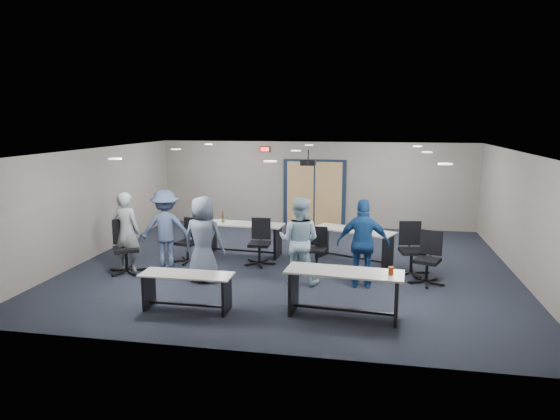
% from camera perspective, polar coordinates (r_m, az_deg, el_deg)
% --- Properties ---
extents(floor, '(10.00, 10.00, 0.00)m').
position_cam_1_polar(floor, '(11.86, 1.37, -6.34)').
color(floor, black).
rests_on(floor, ground).
extents(back_wall, '(10.00, 0.04, 2.70)m').
position_cam_1_polar(back_wall, '(15.95, 3.97, 2.94)').
color(back_wall, gray).
rests_on(back_wall, floor).
extents(front_wall, '(10.00, 0.04, 2.70)m').
position_cam_1_polar(front_wall, '(7.25, -4.30, -6.20)').
color(front_wall, gray).
rests_on(front_wall, floor).
extents(left_wall, '(0.04, 9.00, 2.70)m').
position_cam_1_polar(left_wall, '(13.28, -20.43, 0.79)').
color(left_wall, gray).
rests_on(left_wall, floor).
extents(right_wall, '(0.04, 9.00, 2.70)m').
position_cam_1_polar(right_wall, '(11.85, 26.03, -0.72)').
color(right_wall, gray).
rests_on(right_wall, floor).
extents(ceiling, '(10.00, 9.00, 0.04)m').
position_cam_1_polar(ceiling, '(11.38, 1.43, 6.79)').
color(ceiling, silver).
rests_on(ceiling, back_wall).
extents(double_door, '(2.00, 0.07, 2.20)m').
position_cam_1_polar(double_door, '(15.96, 3.94, 1.85)').
color(double_door, '#101D32').
rests_on(double_door, back_wall).
extents(exit_sign, '(0.32, 0.07, 0.18)m').
position_cam_1_polar(exit_sign, '(16.05, -1.72, 6.95)').
color(exit_sign, black).
rests_on(exit_sign, back_wall).
extents(ceiling_projector, '(0.35, 0.32, 0.37)m').
position_cam_1_polar(ceiling_projector, '(11.85, 3.24, 5.48)').
color(ceiling_projector, black).
rests_on(ceiling_projector, ceiling).
extents(ceiling_can_lights, '(6.24, 5.74, 0.02)m').
position_cam_1_polar(ceiling_can_lights, '(11.63, 1.62, 6.71)').
color(ceiling_can_lights, white).
rests_on(ceiling_can_lights, ceiling).
extents(table_front_left, '(1.67, 0.56, 0.68)m').
position_cam_1_polar(table_front_left, '(9.24, -10.58, -8.43)').
color(table_front_left, '#ABA9A2').
rests_on(table_front_left, floor).
extents(table_front_right, '(2.07, 0.83, 0.96)m').
position_cam_1_polar(table_front_right, '(8.84, 7.37, -8.52)').
color(table_front_right, '#ABA9A2').
rests_on(table_front_right, floor).
extents(table_back_left, '(2.05, 0.83, 1.12)m').
position_cam_1_polar(table_back_left, '(12.66, -4.19, -2.66)').
color(table_back_left, '#ABA9A2').
rests_on(table_back_left, floor).
extents(table_back_right, '(2.06, 1.39, 0.80)m').
position_cam_1_polar(table_back_right, '(12.16, 8.44, -3.38)').
color(table_back_right, '#ABA9A2').
rests_on(table_back_right, floor).
extents(chair_back_a, '(0.81, 0.81, 1.06)m').
position_cam_1_polar(chair_back_a, '(12.19, -10.55, -3.49)').
color(chair_back_a, black).
rests_on(chair_back_a, floor).
extents(chair_back_b, '(0.70, 0.70, 1.09)m').
position_cam_1_polar(chair_back_b, '(11.79, -2.38, -3.71)').
color(chair_back_b, black).
rests_on(chair_back_b, floor).
extents(chair_back_c, '(0.66, 0.66, 0.95)m').
position_cam_1_polar(chair_back_c, '(11.54, 4.24, -4.40)').
color(chair_back_c, black).
rests_on(chair_back_c, floor).
extents(chair_back_d, '(0.84, 0.84, 1.16)m').
position_cam_1_polar(chair_back_d, '(11.43, 14.83, -4.33)').
color(chair_back_d, black).
rests_on(chair_back_d, floor).
extents(chair_loose_left, '(1.03, 1.03, 1.19)m').
position_cam_1_polar(chair_loose_left, '(11.68, -17.22, -4.06)').
color(chair_loose_left, black).
rests_on(chair_loose_left, floor).
extents(chair_loose_right, '(0.90, 0.90, 1.10)m').
position_cam_1_polar(chair_loose_right, '(10.87, 16.48, -5.32)').
color(chair_loose_right, black).
rests_on(chair_loose_right, floor).
extents(person_gray, '(0.72, 0.52, 1.83)m').
position_cam_1_polar(person_gray, '(11.73, -17.15, -2.38)').
color(person_gray, gray).
rests_on(person_gray, floor).
extents(person_plaid, '(0.94, 0.65, 1.83)m').
position_cam_1_polar(person_plaid, '(10.65, -8.75, -3.31)').
color(person_plaid, slate).
rests_on(person_plaid, floor).
extents(person_lightblue, '(0.98, 0.81, 1.83)m').
position_cam_1_polar(person_lightblue, '(10.42, 2.21, -3.50)').
color(person_lightblue, '#ACD1E4').
rests_on(person_lightblue, floor).
extents(person_navy, '(1.08, 0.46, 1.83)m').
position_cam_1_polar(person_navy, '(10.30, 9.51, -3.81)').
color(person_navy, navy).
rests_on(person_navy, floor).
extents(person_back, '(1.30, 0.96, 1.80)m').
position_cam_1_polar(person_back, '(11.95, -12.91, -2.02)').
color(person_back, '#425177').
rests_on(person_back, floor).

